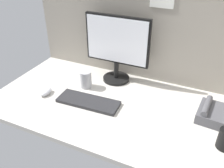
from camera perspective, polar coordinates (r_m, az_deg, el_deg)
ground_plane at (r=138.67cm, az=7.15°, el=-6.48°), size 180.00×80.00×3.00cm
cubicle_wall_back at (r=152.75cm, az=12.74°, el=13.77°), size 180.00×5.50×77.07cm
monitor at (r=154.00cm, az=1.18°, el=9.07°), size 42.89×18.00×44.08cm
keyboard at (r=141.50cm, az=-5.70°, el=-4.23°), size 37.56×14.69×2.00cm
mouse at (r=153.80cm, az=-15.60°, el=-1.83°), size 5.94×9.80×3.40cm
mug_steel at (r=154.54cm, az=-6.32°, el=1.14°), size 7.60×7.60×11.18cm
desk_phone at (r=139.55cm, az=23.22°, el=-6.54°), size 18.52×20.35×8.80cm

